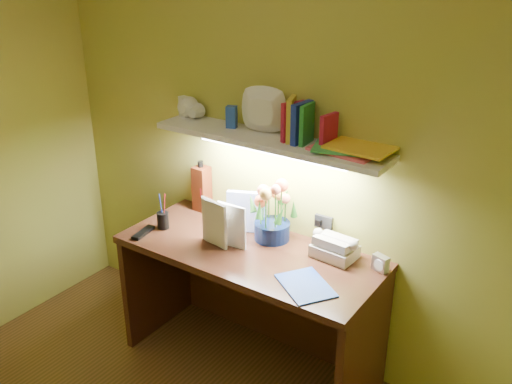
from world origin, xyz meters
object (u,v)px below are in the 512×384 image
whisky_bottle (201,185)px  desk (249,309)px  desk_clock (381,263)px  flower_bouquet (272,210)px  telephone (335,246)px

whisky_bottle → desk: bearing=-25.7°
desk → desk_clock: (0.65, 0.19, 0.42)m
desk_clock → desk: bearing=-146.0°
desk_clock → flower_bouquet: bearing=-160.3°
desk → whisky_bottle: bearing=154.3°
desk → flower_bouquet: flower_bouquet is taller
telephone → desk: bearing=-151.4°
flower_bouquet → desk_clock: 0.63m
desk → telephone: bearing=24.4°
flower_bouquet → telephone: bearing=2.3°
desk → telephone: size_ratio=6.54×
flower_bouquet → desk_clock: flower_bouquet is taller
desk → flower_bouquet: 0.57m
flower_bouquet → whisky_bottle: (-0.55, 0.08, -0.02)m
desk → desk_clock: 0.79m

